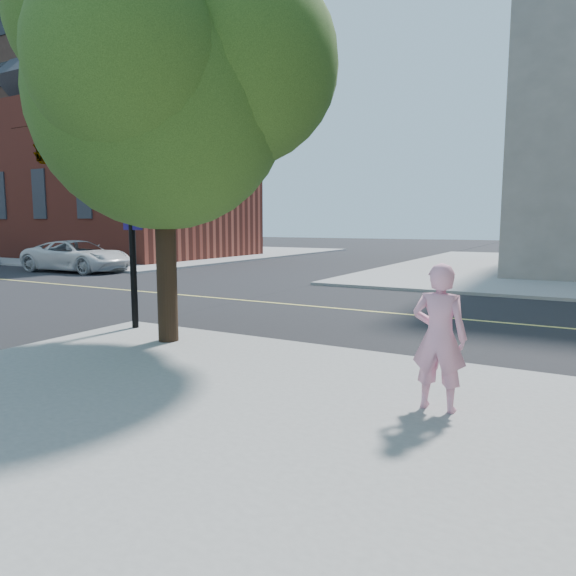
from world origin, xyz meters
The scene contains 10 objects.
ground centered at (0.00, 0.00, 0.00)m, with size 140.00×140.00×0.00m, color black.
road_ew centered at (0.00, 4.50, 0.01)m, with size 140.00×9.00×0.01m, color black.
road_ns centered at (-5.50, 0.00, 0.01)m, with size 9.00×140.00×0.01m, color black.
sidewalk_nw centered at (-23.00, 21.50, 0.06)m, with size 26.00×25.00×0.12m, color gray.
church centered at (-20.00, 18.00, 7.18)m, with size 15.20×12.00×14.40m.
office_block centered at (-32.00, 21.98, 9.12)m, with size 12.00×14.08×18.00m.
man_on_phone centered at (6.40, -2.32, 1.00)m, with size 0.64×0.42×1.76m, color pink.
street_tree centered at (1.20, -1.10, 5.04)m, with size 5.74×5.22×7.62m.
signal_pole centered at (-2.73, -0.52, 4.02)m, with size 4.23×0.48×4.78m.
car_a centered at (-13.40, 8.47, 0.76)m, with size 2.53×5.49×1.52m, color silver.
Camera 1 is at (7.75, -8.39, 2.33)m, focal length 32.18 mm.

